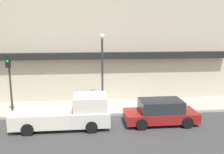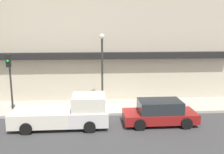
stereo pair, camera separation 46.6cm
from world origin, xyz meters
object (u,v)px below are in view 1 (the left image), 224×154
Objects in this scene: pickup_truck at (68,114)px; parked_car at (160,112)px; traffic_light at (9,74)px; street_lamp at (102,62)px; fire_hydrant at (159,105)px.

pickup_truck is 1.28× the size of parked_car.
traffic_light is (-3.76, 1.96, 2.06)m from pickup_truck.
street_lamp is 6.02m from traffic_light.
pickup_truck reaches higher than fire_hydrant.
parked_car is 0.84× the size of street_lamp.
street_lamp reaches higher than fire_hydrant.
street_lamp is (-3.37, 2.68, 2.74)m from parked_car.
pickup_truck is 6.46m from fire_hydrant.
parked_car is 2.21m from fire_hydrant.
street_lamp reaches higher than pickup_truck.
traffic_light reaches higher than fire_hydrant.
fire_hydrant is 10.14m from traffic_light.
traffic_light is at bearing -179.00° from fire_hydrant.
traffic_light is (-5.95, -0.73, -0.58)m from street_lamp.
traffic_light reaches higher than parked_car.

